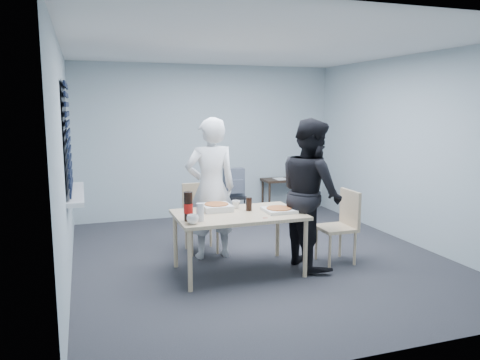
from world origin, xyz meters
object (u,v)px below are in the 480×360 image
object	(u,v)px
person_black	(311,193)
backpack	(234,183)
soda_bottle	(188,207)
person_white	(211,189)
side_table	(288,183)
chair_far	(200,212)
stool	(234,203)
chair_right	(342,221)
mug_a	(193,219)
dining_table	(238,218)
mug_b	(236,204)

from	to	relation	value
person_black	backpack	xyz separation A→B (m)	(-0.28, 2.10, -0.19)
person_black	soda_bottle	distance (m)	1.51
person_white	person_black	size ratio (longest dim) A/B	1.00
person_black	side_table	size ratio (longest dim) A/B	1.93
chair_far	side_table	bearing A→B (deg)	39.83
chair_far	person_white	xyz separation A→B (m)	(0.06, -0.35, 0.37)
person_black	stool	size ratio (longest dim) A/B	3.67
person_black	chair_right	bearing A→B (deg)	-91.48
side_table	stool	xyz separation A→B (m)	(-1.23, -0.63, -0.16)
chair_far	chair_right	world-z (taller)	same
mug_a	backpack	bearing A→B (deg)	62.82
person_white	soda_bottle	size ratio (longest dim) A/B	5.68
chair_right	backpack	distance (m)	2.23
chair_right	person_black	distance (m)	0.57
mug_a	dining_table	bearing A→B (deg)	28.08
side_table	backpack	bearing A→B (deg)	-152.38
dining_table	chair_far	distance (m)	1.01
side_table	mug_a	xyz separation A→B (m)	(-2.45, -3.02, 0.21)
dining_table	mug_b	bearing A→B (deg)	77.93
chair_far	person_black	size ratio (longest dim) A/B	0.50
chair_right	soda_bottle	world-z (taller)	soda_bottle
backpack	soda_bottle	world-z (taller)	soda_bottle
side_table	stool	size ratio (longest dim) A/B	1.90
dining_table	person_black	distance (m)	0.92
dining_table	soda_bottle	world-z (taller)	soda_bottle
dining_table	backpack	world-z (taller)	backpack
chair_far	soda_bottle	bearing A→B (deg)	-109.28
chair_right	mug_b	bearing A→B (deg)	166.19
chair_far	soda_bottle	size ratio (longest dim) A/B	2.86
backpack	mug_a	distance (m)	2.67
backpack	mug_b	distance (m)	1.88
person_white	stool	xyz separation A→B (m)	(0.76, 1.43, -0.51)
chair_right	side_table	bearing A→B (deg)	79.32
person_white	person_black	distance (m)	1.24
chair_far	stool	xyz separation A→B (m)	(0.83, 1.08, -0.14)
side_table	mug_b	xyz separation A→B (m)	(-1.78, -2.44, 0.21)
chair_far	stool	size ratio (longest dim) A/B	1.84
chair_right	person_black	bearing A→B (deg)	178.52
chair_far	mug_a	size ratio (longest dim) A/B	7.24
dining_table	chair_far	xyz separation A→B (m)	(-0.21, 0.98, -0.13)
person_black	stool	world-z (taller)	person_black
chair_right	backpack	world-z (taller)	backpack
side_table	stool	bearing A→B (deg)	-152.87
backpack	soda_bottle	size ratio (longest dim) A/B	1.42
person_white	mug_a	xyz separation A→B (m)	(-0.46, -0.96, -0.14)
mug_b	soda_bottle	world-z (taller)	soda_bottle
person_black	mug_a	distance (m)	1.53
dining_table	mug_b	world-z (taller)	mug_b
side_table	mug_a	world-z (taller)	mug_a
chair_far	mug_b	xyz separation A→B (m)	(0.27, -0.73, 0.23)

